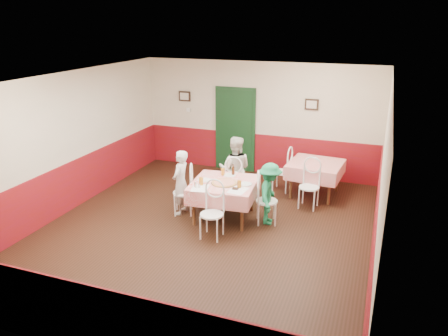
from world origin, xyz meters
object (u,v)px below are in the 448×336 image
(chair_second_a, at_px, (282,172))
(chair_second_b, at_px, (309,187))
(wallet, at_px, (235,189))
(glass_c, at_px, (223,172))
(diner_right, at_px, (270,194))
(diner_far, at_px, (235,169))
(beer_bottle, at_px, (233,170))
(main_table, at_px, (224,200))
(diner_left, at_px, (181,182))
(chair_far, at_px, (234,182))
(chair_near, at_px, (212,215))
(glass_a, at_px, (201,181))
(second_table, at_px, (315,179))
(pizza, at_px, (224,183))
(glass_b, at_px, (239,184))
(chair_right, at_px, (267,201))
(chair_left, at_px, (183,193))

(chair_second_a, xyz_separation_m, chair_second_b, (0.75, -0.75, 0.00))
(chair_second_a, height_order, wallet, chair_second_a)
(glass_c, relative_size, diner_right, 0.11)
(diner_far, bearing_deg, beer_bottle, 91.15)
(main_table, xyz_separation_m, diner_left, (-0.90, -0.08, 0.29))
(chair_second_a, xyz_separation_m, diner_far, (-0.82, -0.93, 0.27))
(main_table, xyz_separation_m, chair_far, (-0.08, 0.85, 0.08))
(chair_second_a, height_order, beer_bottle, beer_bottle)
(main_table, distance_m, chair_second_a, 1.97)
(chair_near, xyz_separation_m, wallet, (0.25, 0.57, 0.32))
(beer_bottle, bearing_deg, glass_a, -118.67)
(second_table, xyz_separation_m, chair_far, (-1.57, -0.98, 0.08))
(chair_far, distance_m, diner_far, 0.28)
(pizza, bearing_deg, glass_b, -17.26)
(glass_c, bearing_deg, wallet, -52.73)
(chair_second_b, distance_m, diner_far, 1.60)
(chair_right, distance_m, beer_bottle, 0.98)
(diner_left, bearing_deg, pizza, 92.25)
(beer_bottle, relative_size, diner_right, 0.17)
(wallet, bearing_deg, beer_bottle, 107.08)
(pizza, bearing_deg, diner_left, -179.17)
(chair_far, distance_m, beer_bottle, 0.60)
(main_table, xyz_separation_m, pizza, (0.03, -0.07, 0.40))
(beer_bottle, bearing_deg, wallet, -67.70)
(chair_far, height_order, pizza, chair_far)
(chair_far, bearing_deg, chair_right, 127.09)
(main_table, bearing_deg, beer_bottle, 84.94)
(chair_far, distance_m, diner_right, 1.25)
(glass_a, bearing_deg, glass_b, 9.29)
(chair_left, distance_m, diner_far, 1.27)
(main_table, xyz_separation_m, chair_second_a, (0.74, 1.83, 0.08))
(chair_near, relative_size, wallet, 8.18)
(diner_right, bearing_deg, chair_second_a, -3.14)
(glass_b, relative_size, glass_c, 1.01)
(main_table, bearing_deg, chair_second_b, 35.92)
(wallet, bearing_deg, chair_right, 28.78)
(glass_b, bearing_deg, glass_c, 134.48)
(main_table, xyz_separation_m, beer_bottle, (0.04, 0.43, 0.49))
(beer_bottle, relative_size, diner_far, 0.15)
(diner_right, bearing_deg, diner_left, 86.94)
(chair_second_b, bearing_deg, pizza, -136.64)
(pizza, distance_m, diner_left, 0.93)
(glass_a, relative_size, glass_b, 1.04)
(pizza, bearing_deg, chair_near, -86.60)
(pizza, height_order, diner_far, diner_far)
(chair_near, relative_size, chair_second_b, 1.00)
(chair_near, bearing_deg, chair_left, 139.05)
(glass_b, bearing_deg, diner_far, 112.91)
(chair_second_b, bearing_deg, wallet, -125.52)
(chair_second_b, xyz_separation_m, wallet, (-1.16, -1.35, 0.32))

